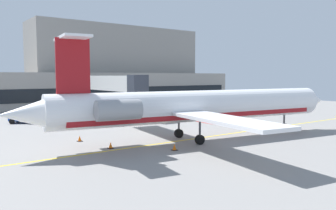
# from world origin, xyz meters

# --- Properties ---
(ground) EXTENTS (120.00, 120.00, 0.11)m
(ground) POSITION_xyz_m (0.00, 0.00, -0.05)
(ground) COLOR gray
(terminal_building) EXTENTS (71.61, 16.74, 18.04)m
(terminal_building) POSITION_xyz_m (11.04, 49.03, 6.99)
(terminal_building) COLOR gray
(terminal_building) RESTS_ON ground
(jet_bridge_west) EXTENTS (2.40, 23.70, 6.41)m
(jet_bridge_west) POSITION_xyz_m (2.35, 27.39, 5.04)
(jet_bridge_west) COLOR silver
(jet_bridge_west) RESTS_ON ground
(regional_jet) EXTENTS (35.31, 25.74, 9.36)m
(regional_jet) POSITION_xyz_m (-1.04, 0.78, 3.32)
(regional_jet) COLOR white
(regional_jet) RESTS_ON ground
(baggage_tug) EXTENTS (3.93, 3.27, 1.90)m
(baggage_tug) POSITION_xyz_m (13.47, 22.77, 0.88)
(baggage_tug) COLOR #1E4CB2
(baggage_tug) RESTS_ON ground
(pushback_tractor) EXTENTS (3.90, 3.50, 1.89)m
(pushback_tractor) POSITION_xyz_m (-11.21, 23.39, 0.88)
(pushback_tractor) COLOR #1E4CB2
(pushback_tractor) RESTS_ON ground
(belt_loader) EXTENTS (3.41, 3.30, 1.89)m
(belt_loader) POSITION_xyz_m (11.08, 17.40, 0.87)
(belt_loader) COLOR #E5B20C
(belt_loader) RESTS_ON ground
(fuel_tank) EXTENTS (6.35, 2.23, 2.56)m
(fuel_tank) POSITION_xyz_m (16.68, 28.93, 1.43)
(fuel_tank) COLOR white
(fuel_tank) RESTS_ON ground
(safety_cone_alpha) EXTENTS (0.47, 0.47, 0.55)m
(safety_cone_alpha) POSITION_xyz_m (-9.49, 2.30, 0.25)
(safety_cone_alpha) COLOR orange
(safety_cone_alpha) RESTS_ON ground
(safety_cone_bravo) EXTENTS (0.47, 0.47, 0.55)m
(safety_cone_bravo) POSITION_xyz_m (-10.43, 6.94, 0.25)
(safety_cone_bravo) COLOR orange
(safety_cone_bravo) RESTS_ON ground
(safety_cone_charlie) EXTENTS (0.47, 0.47, 0.55)m
(safety_cone_charlie) POSITION_xyz_m (-5.48, -1.56, 0.25)
(safety_cone_charlie) COLOR orange
(safety_cone_charlie) RESTS_ON ground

